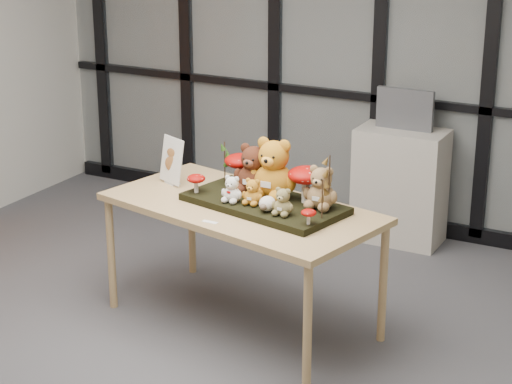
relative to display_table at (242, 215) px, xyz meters
The scene contains 25 objects.
floor 0.92m from the display_table, 129.47° to the right, with size 5.00×5.00×0.00m, color #525257.
room_shell 1.10m from the display_table, 129.47° to the right, with size 5.00×5.00×5.00m.
glass_partition 2.18m from the display_table, 99.86° to the left, with size 4.90×0.06×2.78m.
display_table is the anchor object (origin of this frame).
diorama_tray 0.17m from the display_table, 14.10° to the left, with size 0.97×0.49×0.04m, color black.
bear_pooh_yellow 0.37m from the display_table, 34.84° to the left, with size 0.31×0.28×0.41m, color #BD7719, non-canonical shape.
bear_brown_medium 0.31m from the display_table, 83.47° to the left, with size 0.26×0.24×0.34m, color #441E11, non-canonical shape.
bear_tan_back 0.56m from the display_table, ahead, with size 0.22×0.20×0.28m, color olive, non-canonical shape.
bear_small_yellow 0.23m from the display_table, 27.90° to the right, with size 0.13×0.12×0.18m, color #C0791E, non-canonical shape.
bear_white_bow 0.21m from the display_table, 107.04° to the right, with size 0.14×0.12×0.18m, color white, non-canonical shape.
bear_beige_small 0.42m from the display_table, 21.26° to the right, with size 0.14×0.12×0.18m, color olive, non-canonical shape.
plush_cream_hedgehog 0.31m from the display_table, 26.66° to the right, with size 0.08×0.07×0.10m, color white, non-canonical shape.
mushroom_back_left 0.36m from the display_table, 120.68° to the left, with size 0.19×0.19×0.22m, color #8F0804, non-canonical shape.
mushroom_back_right 0.45m from the display_table, 17.98° to the left, with size 0.22×0.22×0.25m, color #8F0804, non-canonical shape.
mushroom_front_left 0.35m from the display_table, behind, with size 0.12×0.12×0.13m, color #8F0804, non-canonical shape.
mushroom_front_right 0.60m from the display_table, 20.66° to the right, with size 0.09×0.09×0.10m, color #8F0804, non-canonical shape.
sprig_green_far_left 0.43m from the display_table, 135.86° to the left, with size 0.05×0.05×0.26m, color black, non-canonical shape.
sprig_green_mid_left 0.35m from the display_table, 104.74° to the left, with size 0.05×0.05×0.23m, color black, non-canonical shape.
sprig_dry_far_right 0.62m from the display_table, ahead, with size 0.05×0.05×0.34m, color brown, non-canonical shape.
sprig_dry_mid_right 0.62m from the display_table, ahead, with size 0.05×0.05×0.23m, color brown, non-canonical shape.
sprig_green_centre 0.35m from the display_table, 60.81° to the left, with size 0.05×0.05×0.23m, color black, non-canonical shape.
sign_holder 0.65m from the display_table, 165.70° to the left, with size 0.22×0.14×0.31m.
label_card 0.35m from the display_table, 93.59° to the right, with size 0.10×0.03×0.00m, color white.
cabinet 1.87m from the display_table, 77.78° to the left, with size 0.67×0.39×0.89m, color #B0A99D.
monitor 1.89m from the display_table, 77.90° to the left, with size 0.44×0.05×0.31m.
Camera 1 is at (2.91, -4.21, 2.70)m, focal length 65.00 mm.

